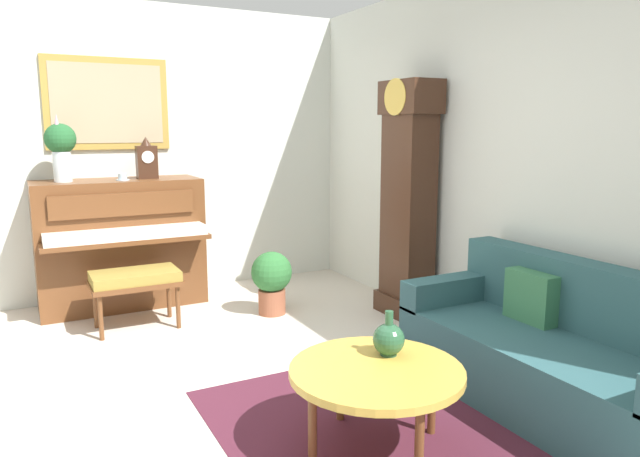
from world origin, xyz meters
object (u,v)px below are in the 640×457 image
Objects in this scene: piano_bench at (135,280)px; potted_plant at (272,278)px; teacup at (123,178)px; coffee_table at (376,374)px; piano at (121,243)px; couch at (557,355)px; mantel_clock at (147,160)px; green_jug at (389,339)px; flower_vase at (61,145)px; grandfather_clock at (408,206)px.

potted_plant is at bearing 81.44° from piano_bench.
coffee_table is at bearing 12.42° from teacup.
piano reaches higher than couch.
piano reaches higher than piano_bench.
mantel_clock is 1.58× the size of green_jug.
teacup is (0.08, 0.48, -0.29)m from flower_vase.
potted_plant is at bearing 44.08° from mantel_clock.
potted_plant is (-2.38, -0.81, 0.01)m from couch.
potted_plant is (-2.29, 0.40, -0.10)m from coffee_table.
potted_plant reaches higher than coffee_table.
flower_vase reaches higher than green_jug.
green_jug reaches higher than coffee_table.
couch reaches higher than potted_plant.
couch is 3.39× the size of potted_plant.
grandfather_clock is 3.50× the size of flower_vase.
grandfather_clock reaches higher than couch.
teacup is at bearing -126.39° from potted_plant.
couch reaches higher than coffee_table.
teacup is 0.48× the size of green_jug.
green_jug is (-0.11, 0.15, 0.12)m from coffee_table.
mantel_clock is 0.66× the size of flower_vase.
couch is 3.80m from mantel_clock.
flower_vase is at bearing -118.93° from grandfather_clock.
coffee_table is 7.59× the size of teacup.
teacup is (-0.63, 0.05, 0.79)m from piano_bench.
piano is at bearing -167.27° from coffee_table.
piano_bench is at bearing -163.54° from coffee_table.
teacup reaches higher than green_jug.
mantel_clock reaches higher than couch.
green_jug is at bearing 23.13° from flower_vase.
grandfather_clock is at bearing 61.74° from potted_plant.
mantel_clock reaches higher than piano_bench.
piano reaches higher than coffee_table.
flower_vase is at bearing -119.36° from potted_plant.
piano_bench is 2.57m from coffee_table.
grandfather_clock reaches higher than coffee_table.
couch is (1.82, -0.23, -0.65)m from grandfather_clock.
coffee_table is (3.17, 0.72, -0.17)m from piano.
couch is at bearing -7.29° from grandfather_clock.
teacup is 3.16m from green_jug.
coffee_table is 3.54m from flower_vase.
flower_vase reaches higher than mantel_clock.
potted_plant is (-2.18, 0.26, -0.21)m from green_jug.
flower_vase is at bearing -143.91° from couch.
piano is 2.06× the size of piano_bench.
grandfather_clock is at bearing 61.07° from flower_vase.
grandfather_clock is 1.07× the size of couch.
potted_plant is at bearing -161.18° from couch.
grandfather_clock is (1.44, 2.16, 0.37)m from piano.
teacup is (-3.18, -1.89, 0.88)m from couch.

